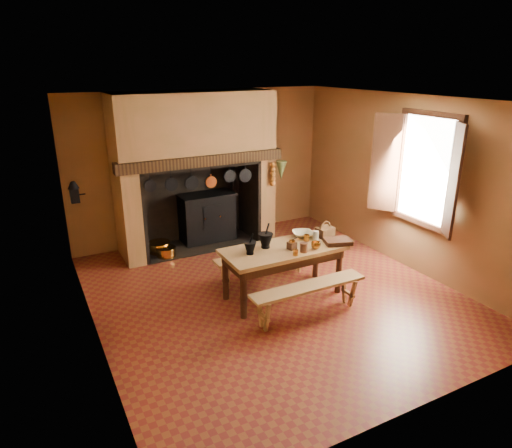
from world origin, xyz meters
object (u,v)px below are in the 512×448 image
at_px(iron_range, 208,217).
at_px(mixing_bowl, 302,234).
at_px(coffee_grinder, 292,245).
at_px(bench_front, 308,293).
at_px(work_table, 283,255).
at_px(wicker_basket, 325,231).

xyz_separation_m(iron_range, mixing_bowl, (0.63, -2.32, 0.32)).
bearing_deg(coffee_grinder, bench_front, -107.93).
bearing_deg(coffee_grinder, iron_range, 84.38).
xyz_separation_m(work_table, bench_front, (0.00, -0.66, -0.29)).
bearing_deg(wicker_basket, mixing_bowl, 142.71).
xyz_separation_m(work_table, mixing_bowl, (0.49, 0.26, 0.16)).
bearing_deg(mixing_bowl, coffee_grinder, -138.90).
bearing_deg(mixing_bowl, bench_front, -117.93).
relative_size(bench_front, mixing_bowl, 5.37).
xyz_separation_m(work_table, coffee_grinder, (0.07, -0.10, 0.18)).
distance_m(iron_range, wicker_basket, 2.67).
xyz_separation_m(bench_front, coffee_grinder, (0.07, 0.56, 0.48)).
distance_m(work_table, coffee_grinder, 0.22).
relative_size(iron_range, wicker_basket, 5.66).
bearing_deg(bench_front, iron_range, 92.53).
relative_size(iron_range, work_table, 0.91).
bearing_deg(coffee_grinder, wicker_basket, 5.13).
bearing_deg(iron_range, bench_front, -87.47).
bearing_deg(work_table, iron_range, 93.18).
relative_size(work_table, bench_front, 1.06).
height_order(bench_front, mixing_bowl, mixing_bowl).
bearing_deg(bench_front, coffee_grinder, 82.35).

